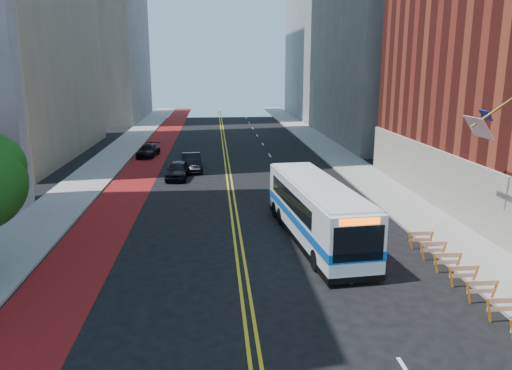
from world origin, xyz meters
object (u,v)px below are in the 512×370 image
object	(u,v)px
car_b	(192,162)
transit_bus	(316,210)
car_c	(148,151)
car_a	(178,170)

from	to	relation	value
car_b	transit_bus	bearing A→B (deg)	-75.46
transit_bus	car_c	distance (m)	30.38
transit_bus	car_a	world-z (taller)	transit_bus
transit_bus	car_c	bearing A→B (deg)	108.97
car_c	car_b	bearing A→B (deg)	-49.56
transit_bus	car_c	size ratio (longest dim) A/B	2.78
car_b	car_c	size ratio (longest dim) A/B	1.09
transit_bus	car_a	distance (m)	18.64
car_c	car_a	bearing A→B (deg)	-62.65
car_a	car_b	bearing A→B (deg)	76.50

